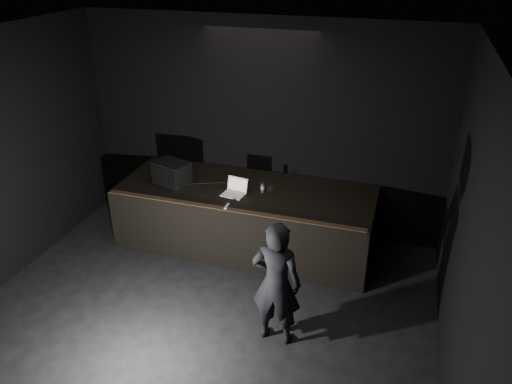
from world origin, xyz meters
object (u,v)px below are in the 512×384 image
object	(u,v)px
stage_riser	(246,217)
laptop	(235,190)
beer_can	(263,188)
person	(276,283)
stage_monitor	(171,173)

from	to	relation	value
stage_riser	laptop	size ratio (longest dim) A/B	10.59
beer_can	person	xyz separation A→B (m)	(0.76, -1.94, -0.24)
laptop	person	world-z (taller)	person
stage_monitor	laptop	world-z (taller)	stage_monitor
stage_riser	laptop	world-z (taller)	laptop
laptop	beer_can	size ratio (longest dim) A/B	2.57
laptop	beer_can	bearing A→B (deg)	33.32
stage_monitor	beer_can	bearing A→B (deg)	22.71
stage_riser	stage_monitor	bearing A→B (deg)	-172.84
stage_riser	stage_monitor	size ratio (longest dim) A/B	6.42
stage_riser	beer_can	bearing A→B (deg)	-4.28
laptop	person	xyz separation A→B (m)	(1.15, -1.76, -0.23)
stage_monitor	laptop	bearing A→B (deg)	15.17
stage_monitor	laptop	xyz separation A→B (m)	(1.09, -0.05, -0.12)
stage_monitor	person	world-z (taller)	person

